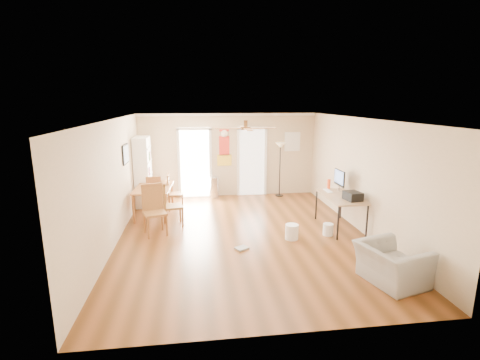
{
  "coord_description": "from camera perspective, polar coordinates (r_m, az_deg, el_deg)",
  "views": [
    {
      "loc": [
        -1.03,
        -7.44,
        2.98
      ],
      "look_at": [
        0.0,
        0.6,
        1.15
      ],
      "focal_mm": 26.41,
      "sensor_mm": 36.0,
      "label": 1
    }
  ],
  "objects": [
    {
      "name": "dining_chair_far",
      "position": [
        10.1,
        -13.67,
        -1.99
      ],
      "size": [
        0.43,
        0.43,
        0.96
      ],
      "primitive_type": null,
      "rotation": [
        0.0,
        0.0,
        3.22
      ],
      "color": "#A66235",
      "rests_on": "floor"
    },
    {
      "name": "bathroom_doorway",
      "position": [
        11.24,
        1.92,
        2.82
      ],
      "size": [
        0.8,
        0.1,
        2.1
      ],
      "primitive_type": null,
      "color": "white",
      "rests_on": "wall_back"
    },
    {
      "name": "floor_cloth",
      "position": [
        7.38,
        0.29,
        -10.96
      ],
      "size": [
        0.32,
        0.3,
        0.04
      ],
      "primitive_type": "cube",
      "rotation": [
        0.0,
        0.0,
        0.52
      ],
      "color": "#9C9C97",
      "rests_on": "floor"
    },
    {
      "name": "dining_table",
      "position": [
        9.69,
        -13.68,
        -3.23
      ],
      "size": [
        0.99,
        1.56,
        0.76
      ],
      "primitive_type": null,
      "rotation": [
        0.0,
        0.0,
        -0.06
      ],
      "color": "olive",
      "rests_on": "floor"
    },
    {
      "name": "crown_molding",
      "position": [
        7.53,
        0.59,
        9.51
      ],
      "size": [
        5.5,
        7.0,
        0.08
      ],
      "primitive_type": null,
      "color": "white",
      "rests_on": "wall_back"
    },
    {
      "name": "dining_chair_near",
      "position": [
        8.17,
        -13.59,
        -4.82
      ],
      "size": [
        0.59,
        0.59,
        1.14
      ],
      "primitive_type": null,
      "rotation": [
        0.0,
        0.0,
        0.33
      ],
      "color": "#AB6C37",
      "rests_on": "floor"
    },
    {
      "name": "printer",
      "position": [
        8.31,
        17.76,
        -2.48
      ],
      "size": [
        0.38,
        0.42,
        0.19
      ],
      "primitive_type": "cube",
      "rotation": [
        0.0,
        0.0,
        0.16
      ],
      "color": "black",
      "rests_on": "computer_desk"
    },
    {
      "name": "wastebasket_b",
      "position": [
        8.29,
        14.04,
        -7.76
      ],
      "size": [
        0.25,
        0.25,
        0.27
      ],
      "primitive_type": "cylinder",
      "rotation": [
        0.0,
        0.0,
        0.08
      ],
      "color": "white",
      "rests_on": "floor"
    },
    {
      "name": "imac",
      "position": [
        9.01,
        15.76,
        -0.09
      ],
      "size": [
        0.1,
        0.57,
        0.53
      ],
      "primitive_type": null,
      "rotation": [
        0.0,
        0.0,
        -0.03
      ],
      "color": "black",
      "rests_on": "computer_desk"
    },
    {
      "name": "floor",
      "position": [
        8.09,
        0.55,
        -8.91
      ],
      "size": [
        7.0,
        7.0,
        0.0
      ],
      "primitive_type": "plane",
      "color": "brown",
      "rests_on": "ground"
    },
    {
      "name": "trash_can",
      "position": [
        11.03,
        -4.24,
        -1.2
      ],
      "size": [
        0.39,
        0.39,
        0.67
      ],
      "primitive_type": "cylinder",
      "rotation": [
        0.0,
        0.0,
        0.34
      ],
      "color": "silver",
      "rests_on": "floor"
    },
    {
      "name": "kitchen_doorway",
      "position": [
        11.1,
        -7.3,
        2.6
      ],
      "size": [
        0.9,
        0.1,
        2.1
      ],
      "primitive_type": null,
      "color": "white",
      "rests_on": "wall_back"
    },
    {
      "name": "wastebasket_a",
      "position": [
        7.9,
        8.37,
        -8.28
      ],
      "size": [
        0.32,
        0.32,
        0.33
      ],
      "primitive_type": "cylinder",
      "rotation": [
        0.0,
        0.0,
        0.12
      ],
      "color": "white",
      "rests_on": "floor"
    },
    {
      "name": "framed_poster",
      "position": [
        9.1,
        -18.01,
        4.0
      ],
      "size": [
        0.04,
        0.66,
        0.48
      ],
      "primitive_type": "cube",
      "color": "black",
      "rests_on": "wall_left"
    },
    {
      "name": "bookshelf",
      "position": [
        10.5,
        -15.39,
        1.32
      ],
      "size": [
        0.65,
        0.97,
        1.98
      ],
      "primitive_type": null,
      "rotation": [
        0.0,
        0.0,
        -0.32
      ],
      "color": "white",
      "rests_on": "floor"
    },
    {
      "name": "keyboard",
      "position": [
        8.99,
        14.01,
        -1.7
      ],
      "size": [
        0.14,
        0.4,
        0.01
      ],
      "primitive_type": "cube",
      "rotation": [
        0.0,
        0.0,
        -0.02
      ],
      "color": "white",
      "rests_on": "computer_desk"
    },
    {
      "name": "dining_chair_right_a",
      "position": [
        9.92,
        -10.36,
        -1.95
      ],
      "size": [
        0.43,
        0.43,
        1.01
      ],
      "primitive_type": null,
      "rotation": [
        0.0,
        0.0,
        1.61
      ],
      "color": "brown",
      "rests_on": "floor"
    },
    {
      "name": "ceiling",
      "position": [
        7.53,
        0.59,
        9.82
      ],
      "size": [
        5.5,
        7.0,
        0.0
      ],
      "primitive_type": null,
      "color": "silver",
      "rests_on": "floor"
    },
    {
      "name": "dining_chair_right_b",
      "position": [
        8.67,
        -10.79,
        -3.84
      ],
      "size": [
        0.52,
        0.52,
        1.09
      ],
      "primitive_type": null,
      "rotation": [
        0.0,
        0.0,
        1.75
      ],
      "color": "olive",
      "rests_on": "floor"
    },
    {
      "name": "ceiling_fan",
      "position": [
        7.24,
        0.92,
        8.35
      ],
      "size": [
        1.24,
        1.24,
        0.2
      ],
      "primitive_type": null,
      "color": "#593819",
      "rests_on": "ceiling"
    },
    {
      "name": "wall_back",
      "position": [
        11.12,
        -1.91,
        4.02
      ],
      "size": [
        5.5,
        0.04,
        2.6
      ],
      "primitive_type": null,
      "color": "beige",
      "rests_on": "floor"
    },
    {
      "name": "computer_desk",
      "position": [
        8.72,
        15.81,
        -5.02
      ],
      "size": [
        0.74,
        1.48,
        0.79
      ],
      "primitive_type": null,
      "color": "#A17657",
      "rests_on": "floor"
    },
    {
      "name": "wall_right",
      "position": [
        8.52,
        19.22,
        0.62
      ],
      "size": [
        0.04,
        7.0,
        2.6
      ],
      "primitive_type": null,
      "color": "beige",
      "rests_on": "floor"
    },
    {
      "name": "ac_grille",
      "position": [
        11.41,
        8.45,
        6.14
      ],
      "size": [
        0.5,
        0.04,
        0.6
      ],
      "primitive_type": "cube",
      "color": "white",
      "rests_on": "wall_back"
    },
    {
      "name": "wall_front",
      "position": [
        4.41,
        6.9,
        -9.79
      ],
      "size": [
        5.5,
        0.04,
        2.6
      ],
      "primitive_type": null,
      "color": "beige",
      "rests_on": "floor"
    },
    {
      "name": "orange_bottle",
      "position": [
        9.19,
        14.15,
        -0.65
      ],
      "size": [
        0.1,
        0.1,
        0.25
      ],
      "primitive_type": "cylinder",
      "rotation": [
        0.0,
        0.0,
        -0.29
      ],
      "color": "#FA4A16",
      "rests_on": "computer_desk"
    },
    {
      "name": "armchair",
      "position": [
        6.52,
        23.28,
        -12.41
      ],
      "size": [
        1.11,
        1.2,
        0.65
      ],
      "primitive_type": "imported",
      "rotation": [
        0.0,
        0.0,
        1.83
      ],
      "color": "#999994",
      "rests_on": "floor"
    },
    {
      "name": "wall_decal",
      "position": [
        11.06,
        -2.56,
        5.27
      ],
      "size": [
        0.46,
        0.03,
        1.1
      ],
      "primitive_type": "cube",
      "color": "red",
      "rests_on": "wall_back"
    },
    {
      "name": "wall_left",
      "position": [
        7.82,
        -19.81,
        -0.45
      ],
      "size": [
        0.04,
        7.0,
        2.6
      ],
      "primitive_type": null,
      "color": "beige",
      "rests_on": "floor"
    },
    {
      "name": "torchiere_lamp",
      "position": [
        11.18,
        6.46,
        1.69
      ],
      "size": [
        0.37,
        0.37,
        1.71
      ],
      "primitive_type": null,
      "rotation": [
        0.0,
        0.0,
        0.17
      ],
      "color": "black",
      "rests_on": "floor"
    }
  ]
}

